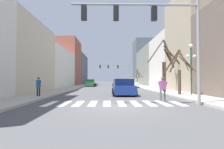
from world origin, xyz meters
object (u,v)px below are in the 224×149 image
object	(u,v)px
car_parked_right_near	(117,83)
street_tree_left_far	(138,77)
car_parked_right_far	(132,83)
pedestrian_waiting_at_curb	(163,87)
street_tree_left_mid	(179,72)
car_parked_left_mid	(123,87)
car_parked_left_far	(91,83)
pedestrian_near_right_corner	(38,85)
street_tree_right_mid	(166,66)
street_lamp_right_corner	(191,59)
traffic_signal_near	(151,25)
traffic_signal_far	(117,69)

from	to	relation	value
car_parked_right_near	street_tree_left_far	size ratio (longest dim) A/B	1.15
car_parked_right_far	street_tree_left_far	bearing A→B (deg)	-18.80
pedestrian_waiting_at_curb	street_tree_left_mid	bearing A→B (deg)	47.40
car_parked_left_mid	street_tree_left_far	xyz separation A→B (m)	(5.37, 22.52, 1.35)
car_parked_left_far	street_tree_left_mid	xyz separation A→B (m)	(10.35, -22.69, 1.50)
pedestrian_near_right_corner	car_parked_left_far	bearing A→B (deg)	-61.52
car_parked_left_mid	street_tree_right_mid	world-z (taller)	street_tree_right_mid
street_lamp_right_corner	car_parked_right_far	bearing A→B (deg)	100.11
street_lamp_right_corner	street_tree_right_mid	world-z (taller)	street_tree_right_mid
traffic_signal_near	car_parked_right_near	distance (m)	28.11
car_parked_left_mid	car_parked_right_far	distance (m)	15.88
car_parked_right_near	street_tree_left_mid	distance (m)	22.61
traffic_signal_near	traffic_signal_far	bearing A→B (deg)	90.61
pedestrian_waiting_at_curb	street_tree_left_mid	distance (m)	4.95
traffic_signal_far	pedestrian_near_right_corner	world-z (taller)	traffic_signal_far
pedestrian_near_right_corner	street_tree_left_far	distance (m)	28.05
street_tree_left_mid	street_tree_right_mid	distance (m)	4.49
traffic_signal_near	car_parked_right_near	bearing A→B (deg)	91.21
street_lamp_right_corner	car_parked_right_far	world-z (taller)	street_lamp_right_corner
traffic_signal_near	street_tree_left_far	xyz separation A→B (m)	(4.32, 29.36, -2.69)
street_tree_right_mid	street_lamp_right_corner	bearing A→B (deg)	-81.34
traffic_signal_near	pedestrian_waiting_at_curb	size ratio (longest dim) A/B	4.51
car_parked_right_near	pedestrian_waiting_at_curb	distance (m)	26.09
pedestrian_near_right_corner	street_tree_left_far	size ratio (longest dim) A/B	0.41
traffic_signal_far	pedestrian_waiting_at_curb	world-z (taller)	traffic_signal_far
street_tree_left_far	street_lamp_right_corner	bearing A→B (deg)	-88.38
street_tree_right_mid	car_parked_right_far	bearing A→B (deg)	100.66
car_parked_right_far	street_tree_right_mid	bearing A→B (deg)	-169.34
car_parked_left_far	street_lamp_right_corner	bearing A→B (deg)	-153.73
pedestrian_waiting_at_curb	street_tree_right_mid	xyz separation A→B (m)	(3.05, 8.33, 2.07)
car_parked_right_far	street_tree_right_mid	distance (m)	12.72
traffic_signal_near	car_parked_left_mid	size ratio (longest dim) A/B	1.70
street_tree_left_mid	car_parked_left_mid	bearing A→B (deg)	167.51
car_parked_right_far	street_tree_left_mid	bearing A→B (deg)	-173.11
pedestrian_waiting_at_curb	street_tree_right_mid	bearing A→B (deg)	62.31
traffic_signal_near	pedestrian_near_right_corner	size ratio (longest dim) A/B	4.86
car_parked_right_far	pedestrian_near_right_corner	bearing A→B (deg)	150.31
car_parked_right_near	pedestrian_near_right_corner	distance (m)	24.71
street_lamp_right_corner	pedestrian_near_right_corner	bearing A→B (deg)	-175.55
car_parked_right_far	street_tree_left_mid	size ratio (longest dim) A/B	0.99
traffic_signal_far	car_parked_right_far	size ratio (longest dim) A/B	1.99
pedestrian_near_right_corner	street_tree_left_mid	bearing A→B (deg)	-140.47
car_parked_left_far	pedestrian_waiting_at_curb	size ratio (longest dim) A/B	2.79
traffic_signal_far	car_parked_left_mid	size ratio (longest dim) A/B	1.82
pedestrian_waiting_at_curb	car_parked_right_far	bearing A→B (deg)	80.38
pedestrian_near_right_corner	street_tree_left_mid	world-z (taller)	street_tree_left_mid
car_parked_left_far	street_tree_left_mid	world-z (taller)	street_tree_left_mid
car_parked_left_mid	pedestrian_waiting_at_curb	xyz separation A→B (m)	(2.28, -5.04, 0.26)
traffic_signal_far	street_tree_left_mid	world-z (taller)	traffic_signal_far
pedestrian_near_right_corner	car_parked_left_mid	bearing A→B (deg)	-128.00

